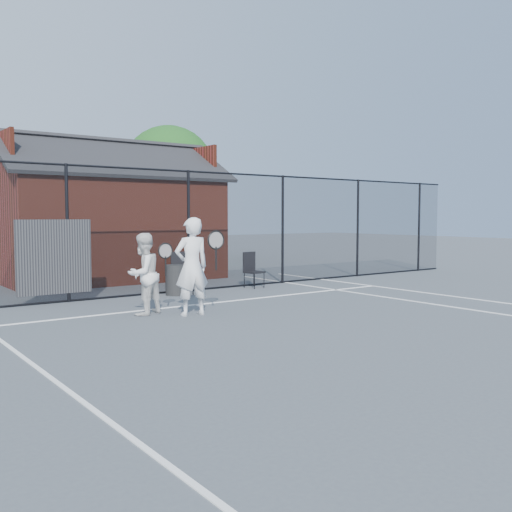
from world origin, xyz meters
TOP-DOWN VIEW (x-y plane):
  - ground at (0.00, 0.00)m, footprint 80.00×80.00m
  - court_lines at (0.00, -1.32)m, footprint 11.02×18.00m
  - fence at (-0.30, 5.00)m, footprint 22.04×3.00m
  - clubhouse at (0.50, 9.00)m, footprint 6.50×4.36m
  - tree_right at (5.50, 14.50)m, footprint 3.97×3.97m
  - player_front at (-0.67, 1.96)m, footprint 0.84×0.63m
  - player_back at (-1.38, 2.56)m, footprint 0.93×0.85m
  - chair_left at (0.60, 4.60)m, footprint 0.59×0.60m
  - chair_right at (2.72, 4.60)m, footprint 0.51×0.53m
  - waste_bin at (0.41, 4.60)m, footprint 0.56×0.56m

SIDE VIEW (x-z plane):
  - ground at x=0.00m, z-range 0.00..0.00m
  - court_lines at x=0.00m, z-range 0.00..0.01m
  - waste_bin at x=0.41m, z-range 0.00..0.72m
  - chair_right at x=2.72m, z-range 0.00..0.91m
  - chair_left at x=0.60m, z-range 0.00..0.99m
  - player_back at x=-1.38m, z-range 0.00..1.55m
  - player_front at x=-0.67m, z-range 0.00..1.85m
  - fence at x=-0.30m, z-range -0.05..2.95m
  - clubhouse at x=0.50m, z-range -0.49..3.70m
  - tree_right at x=5.50m, z-range 0.86..6.56m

